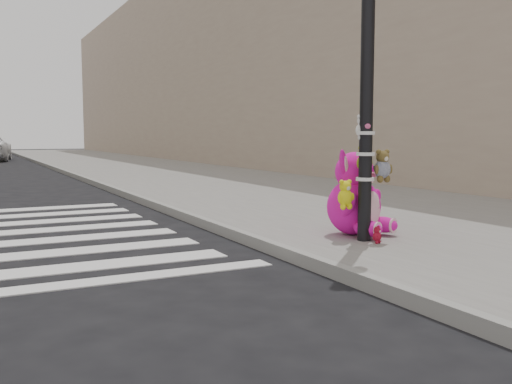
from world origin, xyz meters
TOP-DOWN VIEW (x-y plane):
  - ground at (0.00, 0.00)m, footprint 120.00×120.00m
  - sidewalk_near at (5.00, 10.00)m, footprint 7.00×80.00m
  - curb_edge at (1.55, 10.00)m, footprint 0.12×80.00m
  - bld_near at (10.50, 20.00)m, footprint 5.00×60.00m
  - signal_pole at (2.62, 1.81)m, footprint 0.68×0.48m
  - pink_bunny at (2.75, 2.17)m, footprint 0.95×1.02m
  - red_teddy at (2.61, 1.57)m, footprint 0.17×0.15m

SIDE VIEW (x-z plane):
  - ground at x=0.00m, z-range 0.00..0.00m
  - sidewalk_near at x=5.00m, z-range 0.00..0.14m
  - curb_edge at x=1.55m, z-range -0.01..0.15m
  - red_teddy at x=2.61m, z-range 0.14..0.35m
  - pink_bunny at x=2.75m, z-range 0.04..1.17m
  - signal_pole at x=2.62m, z-range -0.18..3.82m
  - bld_near at x=10.50m, z-range 0.00..10.00m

